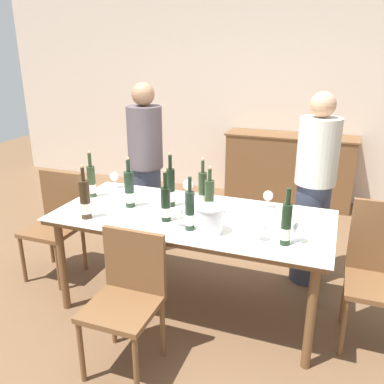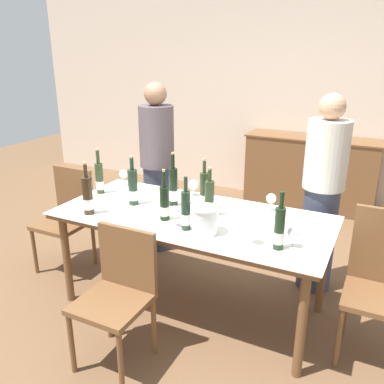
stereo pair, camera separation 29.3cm
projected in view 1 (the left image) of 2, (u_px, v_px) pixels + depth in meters
The scene contains 25 objects.
ground_plane at pixel (192, 305), 3.26m from camera, with size 12.00×12.00×0.00m, color brown.
back_wall at pixel (268, 92), 5.35m from camera, with size 8.00×0.10×2.80m.
sideboard_cabinet at pixel (289, 169), 5.28m from camera, with size 1.64×0.46×0.91m.
dining_table at pixel (192, 223), 3.02m from camera, with size 2.03×0.94×0.78m.
ice_bucket at pixel (210, 219), 2.69m from camera, with size 0.19×0.19×0.18m.
wine_bottle_0 at pixel (92, 182), 3.33m from camera, with size 0.07×0.07×0.39m.
wine_bottle_1 at pixel (203, 192), 3.06m from camera, with size 0.07×0.07×0.40m.
wine_bottle_2 at pixel (166, 205), 2.86m from camera, with size 0.07×0.07×0.37m.
wine_bottle_3 at pixel (171, 188), 3.12m from camera, with size 0.07×0.07×0.43m.
wine_bottle_4 at pixel (286, 225), 2.50m from camera, with size 0.07×0.07×0.37m.
wine_bottle_5 at pixel (85, 201), 2.90m from camera, with size 0.08×0.08×0.40m.
wine_bottle_6 at pixel (190, 212), 2.71m from camera, with size 0.06×0.06×0.37m.
wine_bottle_7 at pixel (209, 199), 2.96m from camera, with size 0.07×0.07×0.37m.
wine_bottle_8 at pixel (129, 190), 3.11m from camera, with size 0.08×0.08×0.39m.
wine_glass_0 at pixel (188, 185), 3.36m from camera, with size 0.09×0.09×0.14m.
wine_glass_1 at pixel (178, 213), 2.77m from camera, with size 0.08×0.08×0.15m.
wine_glass_2 at pixel (114, 177), 3.54m from camera, with size 0.08×0.08×0.15m.
wine_glass_3 at pixel (260, 227), 2.57m from camera, with size 0.08×0.08×0.14m.
wine_glass_4 at pixel (268, 196), 3.10m from camera, with size 0.08×0.08×0.14m.
wine_glass_5 at pixel (299, 229), 2.55m from camera, with size 0.08×0.08×0.13m.
chair_left_end at pixel (57, 218), 3.59m from camera, with size 0.42×0.42×0.92m.
chair_right_end at pixel (379, 267), 2.72m from camera, with size 0.42×0.42×0.99m.
chair_near_front at pixel (127, 292), 2.52m from camera, with size 0.42×0.42×0.88m.
person_host at pixel (146, 170), 3.91m from camera, with size 0.33×0.33×1.66m.
person_guest_left at pixel (314, 192), 3.35m from camera, with size 0.33×0.33×1.63m.
Camera 1 is at (0.96, -2.60, 1.94)m, focal length 38.00 mm.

